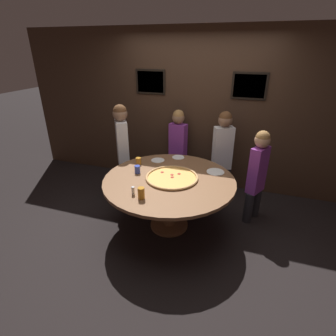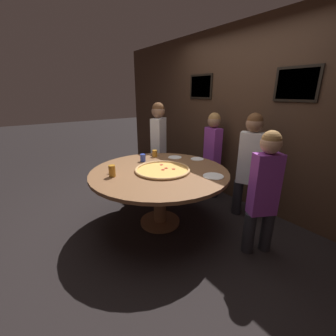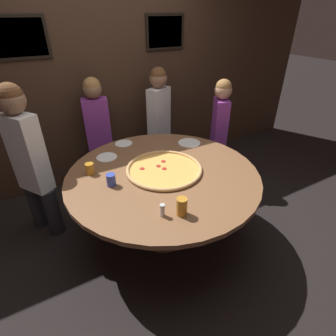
{
  "view_description": "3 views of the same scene",
  "coord_description": "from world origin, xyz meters",
  "px_view_note": "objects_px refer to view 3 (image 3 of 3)",
  "views": [
    {
      "loc": [
        0.94,
        -2.85,
        2.3
      ],
      "look_at": [
        -0.0,
        -0.04,
        0.91
      ],
      "focal_mm": 28.0,
      "sensor_mm": 36.0,
      "label": 1
    },
    {
      "loc": [
        2.18,
        -1.45,
        1.66
      ],
      "look_at": [
        0.06,
        0.09,
        0.77
      ],
      "focal_mm": 24.0,
      "sensor_mm": 36.0,
      "label": 2
    },
    {
      "loc": [
        -0.92,
        -1.74,
        1.97
      ],
      "look_at": [
        0.0,
        -0.09,
        0.83
      ],
      "focal_mm": 28.0,
      "sensor_mm": 36.0,
      "label": 3
    }
  ],
  "objects_px": {
    "giant_pizza": "(164,169)",
    "white_plate_far_back": "(124,144)",
    "drink_cup_far_right": "(111,180)",
    "diner_far_right": "(98,129)",
    "diner_centre_back": "(29,157)",
    "drink_cup_beside_pizza": "(182,207)",
    "diner_side_left": "(219,128)",
    "white_plate_right_side": "(107,157)",
    "white_plate_beside_cup": "(189,143)",
    "drink_cup_by_shaker": "(90,169)",
    "dining_table": "(163,183)",
    "diner_far_left": "(159,118)",
    "condiment_shaker": "(162,210)"
  },
  "relations": [
    {
      "from": "giant_pizza",
      "to": "white_plate_far_back",
      "type": "xyz_separation_m",
      "value": [
        -0.12,
        0.69,
        -0.01
      ]
    },
    {
      "from": "drink_cup_far_right",
      "to": "diner_far_right",
      "type": "xyz_separation_m",
      "value": [
        0.23,
        1.15,
        -0.02
      ]
    },
    {
      "from": "giant_pizza",
      "to": "diner_far_right",
      "type": "xyz_separation_m",
      "value": [
        -0.26,
        1.16,
        0.02
      ]
    },
    {
      "from": "giant_pizza",
      "to": "diner_centre_back",
      "type": "xyz_separation_m",
      "value": [
        -1.04,
        0.64,
        0.1
      ]
    },
    {
      "from": "diner_far_right",
      "to": "diner_centre_back",
      "type": "relative_size",
      "value": 0.91
    },
    {
      "from": "drink_cup_beside_pizza",
      "to": "diner_side_left",
      "type": "relative_size",
      "value": 0.1
    },
    {
      "from": "giant_pizza",
      "to": "white_plate_right_side",
      "type": "bearing_deg",
      "value": 127.96
    },
    {
      "from": "white_plate_beside_cup",
      "to": "drink_cup_far_right",
      "type": "bearing_deg",
      "value": -160.25
    },
    {
      "from": "drink_cup_by_shaker",
      "to": "diner_centre_back",
      "type": "bearing_deg",
      "value": 140.42
    },
    {
      "from": "drink_cup_by_shaker",
      "to": "dining_table",
      "type": "bearing_deg",
      "value": -27.64
    },
    {
      "from": "white_plate_beside_cup",
      "to": "diner_far_right",
      "type": "distance_m",
      "value": 1.11
    },
    {
      "from": "white_plate_beside_cup",
      "to": "diner_far_left",
      "type": "height_order",
      "value": "diner_far_left"
    },
    {
      "from": "white_plate_right_side",
      "to": "diner_centre_back",
      "type": "bearing_deg",
      "value": 167.04
    },
    {
      "from": "drink_cup_beside_pizza",
      "to": "white_plate_far_back",
      "type": "distance_m",
      "value": 1.27
    },
    {
      "from": "drink_cup_by_shaker",
      "to": "drink_cup_beside_pizza",
      "type": "bearing_deg",
      "value": -63.74
    },
    {
      "from": "drink_cup_beside_pizza",
      "to": "diner_centre_back",
      "type": "xyz_separation_m",
      "value": [
        -0.86,
        1.21,
        0.05
      ]
    },
    {
      "from": "dining_table",
      "to": "condiment_shaker",
      "type": "height_order",
      "value": "condiment_shaker"
    },
    {
      "from": "dining_table",
      "to": "diner_side_left",
      "type": "height_order",
      "value": "diner_side_left"
    },
    {
      "from": "white_plate_beside_cup",
      "to": "diner_centre_back",
      "type": "bearing_deg",
      "value": 169.94
    },
    {
      "from": "drink_cup_beside_pizza",
      "to": "drink_cup_far_right",
      "type": "bearing_deg",
      "value": 118.34
    },
    {
      "from": "drink_cup_by_shaker",
      "to": "diner_far_left",
      "type": "xyz_separation_m",
      "value": [
        1.09,
        0.79,
        0.02
      ]
    },
    {
      "from": "white_plate_far_back",
      "to": "diner_far_right",
      "type": "xyz_separation_m",
      "value": [
        -0.14,
        0.46,
        0.03
      ]
    },
    {
      "from": "drink_cup_beside_pizza",
      "to": "drink_cup_by_shaker",
      "type": "bearing_deg",
      "value": 116.26
    },
    {
      "from": "drink_cup_beside_pizza",
      "to": "diner_side_left",
      "type": "distance_m",
      "value": 1.65
    },
    {
      "from": "diner_centre_back",
      "to": "drink_cup_far_right",
      "type": "bearing_deg",
      "value": -172.37
    },
    {
      "from": "dining_table",
      "to": "white_plate_beside_cup",
      "type": "xyz_separation_m",
      "value": [
        0.53,
        0.39,
        0.12
      ]
    },
    {
      "from": "white_plate_beside_cup",
      "to": "diner_far_right",
      "type": "relative_size",
      "value": 0.17
    },
    {
      "from": "dining_table",
      "to": "white_plate_beside_cup",
      "type": "distance_m",
      "value": 0.67
    },
    {
      "from": "drink_cup_beside_pizza",
      "to": "white_plate_right_side",
      "type": "distance_m",
      "value": 1.08
    },
    {
      "from": "drink_cup_beside_pizza",
      "to": "condiment_shaker",
      "type": "height_order",
      "value": "drink_cup_beside_pizza"
    },
    {
      "from": "drink_cup_beside_pizza",
      "to": "white_plate_beside_cup",
      "type": "distance_m",
      "value": 1.16
    },
    {
      "from": "condiment_shaker",
      "to": "drink_cup_beside_pizza",
      "type": "bearing_deg",
      "value": -22.17
    },
    {
      "from": "giant_pizza",
      "to": "drink_cup_by_shaker",
      "type": "relative_size",
      "value": 6.81
    },
    {
      "from": "drink_cup_beside_pizza",
      "to": "diner_far_left",
      "type": "distance_m",
      "value": 1.77
    },
    {
      "from": "drink_cup_by_shaker",
      "to": "drink_cup_far_right",
      "type": "xyz_separation_m",
      "value": [
        0.1,
        -0.26,
        0.0
      ]
    },
    {
      "from": "dining_table",
      "to": "diner_side_left",
      "type": "xyz_separation_m",
      "value": [
        1.07,
        0.55,
        0.13
      ]
    },
    {
      "from": "white_plate_far_back",
      "to": "drink_cup_by_shaker",
      "type": "bearing_deg",
      "value": -138.06
    },
    {
      "from": "dining_table",
      "to": "white_plate_right_side",
      "type": "height_order",
      "value": "white_plate_right_side"
    },
    {
      "from": "giant_pizza",
      "to": "diner_side_left",
      "type": "xyz_separation_m",
      "value": [
        1.05,
        0.52,
        -0.0
      ]
    },
    {
      "from": "giant_pizza",
      "to": "diner_centre_back",
      "type": "height_order",
      "value": "diner_centre_back"
    },
    {
      "from": "drink_cup_far_right",
      "to": "white_plate_beside_cup",
      "type": "xyz_separation_m",
      "value": [
        1.0,
        0.36,
        -0.05
      ]
    },
    {
      "from": "drink_cup_far_right",
      "to": "white_plate_right_side",
      "type": "distance_m",
      "value": 0.49
    },
    {
      "from": "dining_table",
      "to": "drink_cup_far_right",
      "type": "distance_m",
      "value": 0.49
    },
    {
      "from": "drink_cup_far_right",
      "to": "white_plate_far_back",
      "type": "relative_size",
      "value": 0.56
    },
    {
      "from": "giant_pizza",
      "to": "diner_side_left",
      "type": "relative_size",
      "value": 0.52
    },
    {
      "from": "drink_cup_by_shaker",
      "to": "condiment_shaker",
      "type": "height_order",
      "value": "drink_cup_by_shaker"
    },
    {
      "from": "drink_cup_far_right",
      "to": "white_plate_beside_cup",
      "type": "distance_m",
      "value": 1.06
    },
    {
      "from": "dining_table",
      "to": "white_plate_far_back",
      "type": "bearing_deg",
      "value": 97.4
    },
    {
      "from": "drink_cup_beside_pizza",
      "to": "white_plate_far_back",
      "type": "height_order",
      "value": "drink_cup_beside_pizza"
    },
    {
      "from": "drink_cup_beside_pizza",
      "to": "diner_far_right",
      "type": "bearing_deg",
      "value": 92.92
    }
  ]
}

